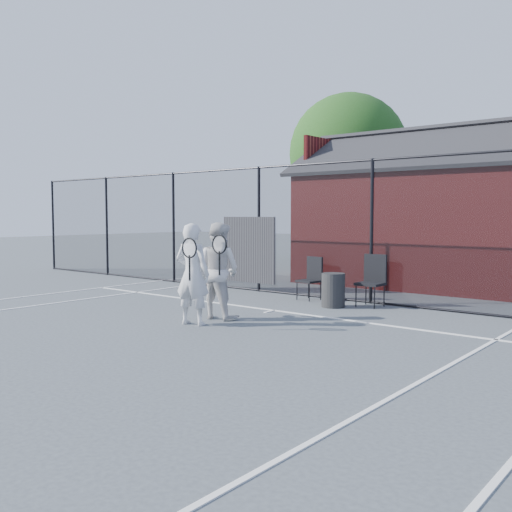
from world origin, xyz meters
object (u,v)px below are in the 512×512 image
Objects in this scene: player_back at (218,270)px; chair_right at (309,279)px; waste_bin at (333,290)px; clubhouse at (426,224)px; player_front at (192,274)px; chair_left at (370,281)px.

player_back is 1.88× the size of chair_right.
player_back is 2.59m from waste_bin.
clubhouse reaches higher than player_front.
clubhouse is 3.81× the size of player_front.
chair_right is at bearing 89.69° from player_back.
chair_right is at bearing 179.95° from chair_left.
clubhouse reaches higher than chair_left.
player_front is at bearing -111.58° from chair_left.
clubhouse reaches higher than waste_bin.
clubhouse is 9.53× the size of waste_bin.
player_back is (-0.08, 0.73, 0.00)m from player_front.
clubhouse is 8.05m from player_front.
player_back is at bearing -81.11° from chair_right.
chair_left reaches higher than chair_right.
chair_right is at bearing -100.03° from clubhouse.
waste_bin is at bearing 68.34° from player_back.
player_front is at bearing -79.76° from chair_right.
chair_left is at bearing 68.47° from player_front.
chair_right reaches higher than waste_bin.
player_front reaches higher than chair_right.
player_front is 1.67× the size of chair_left.
player_back is 2.51× the size of waste_bin.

